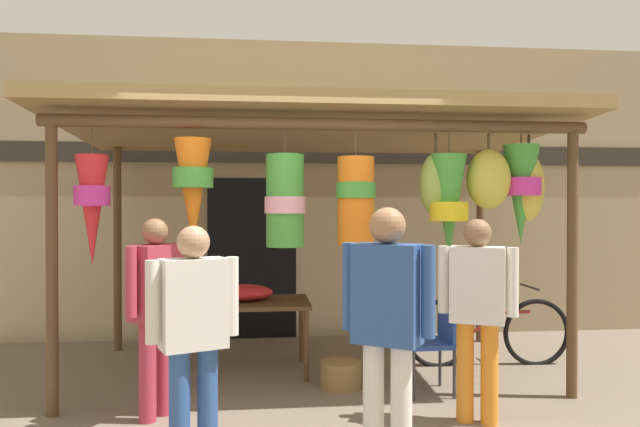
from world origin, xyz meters
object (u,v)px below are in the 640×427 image
at_px(wicker_basket_by_table, 341,374).
at_px(passerby_at_right, 156,300).
at_px(parked_bicycle, 487,332).
at_px(flower_heap_on_table, 243,292).
at_px(customer_foreground, 194,326).
at_px(shopper_by_bananas, 387,318).
at_px(vendor_in_orange, 477,303).
at_px(display_table, 241,308).
at_px(folding_chair, 436,336).

relative_size(wicker_basket_by_table, passerby_at_right, 0.24).
xyz_separation_m(parked_bicycle, passerby_at_right, (-3.15, -1.18, 0.57)).
distance_m(flower_heap_on_table, passerby_at_right, 1.35).
relative_size(customer_foreground, shopper_by_bananas, 0.93).
bearing_deg(vendor_in_orange, parked_bicycle, 65.47).
height_order(flower_heap_on_table, customer_foreground, customer_foreground).
relative_size(display_table, flower_heap_on_table, 2.22).
relative_size(folding_chair, customer_foreground, 0.55).
bearing_deg(passerby_at_right, customer_foreground, -66.56).
bearing_deg(parked_bicycle, flower_heap_on_table, -179.94).
height_order(display_table, parked_bicycle, parked_bicycle).
height_order(folding_chair, shopper_by_bananas, shopper_by_bananas).
relative_size(display_table, customer_foreground, 0.89).
bearing_deg(wicker_basket_by_table, shopper_by_bananas, -88.61).
distance_m(folding_chair, wicker_basket_by_table, 0.93).
bearing_deg(vendor_in_orange, flower_heap_on_table, 139.67).
distance_m(flower_heap_on_table, parked_bicycle, 2.55).
relative_size(flower_heap_on_table, parked_bicycle, 0.35).
bearing_deg(flower_heap_on_table, display_table, -155.20).
xyz_separation_m(folding_chair, passerby_at_right, (-2.35, -0.37, 0.41)).
height_order(folding_chair, vendor_in_orange, vendor_in_orange).
relative_size(display_table, wicker_basket_by_table, 3.63).
bearing_deg(wicker_basket_by_table, display_table, 148.56).
height_order(wicker_basket_by_table, shopper_by_bananas, shopper_by_bananas).
xyz_separation_m(wicker_basket_by_table, customer_foreground, (-1.15, -1.51, 0.77)).
bearing_deg(wicker_basket_by_table, flower_heap_on_table, 147.16).
bearing_deg(folding_chair, parked_bicycle, 45.41).
bearing_deg(parked_bicycle, customer_foreground, -142.95).
bearing_deg(vendor_in_orange, display_table, 140.35).
bearing_deg(flower_heap_on_table, wicker_basket_by_table, -32.84).
distance_m(flower_heap_on_table, customer_foreground, 2.10).
bearing_deg(customer_foreground, wicker_basket_by_table, 52.70).
height_order(vendor_in_orange, passerby_at_right, passerby_at_right).
bearing_deg(parked_bicycle, passerby_at_right, -159.41).
bearing_deg(passerby_at_right, flower_heap_on_table, 61.44).
distance_m(flower_heap_on_table, vendor_in_orange, 2.37).
bearing_deg(customer_foreground, shopper_by_bananas, -11.33).
xyz_separation_m(wicker_basket_by_table, vendor_in_orange, (0.91, -0.96, 0.79)).
bearing_deg(shopper_by_bananas, wicker_basket_by_table, 91.39).
relative_size(wicker_basket_by_table, shopper_by_bananas, 0.23).
height_order(wicker_basket_by_table, parked_bicycle, parked_bicycle).
distance_m(customer_foreground, shopper_by_bananas, 1.22).
xyz_separation_m(wicker_basket_by_table, passerby_at_right, (-1.54, -0.61, 0.80)).
distance_m(parked_bicycle, vendor_in_orange, 1.78).
bearing_deg(vendor_in_orange, wicker_basket_by_table, 133.65).
xyz_separation_m(wicker_basket_by_table, shopper_by_bananas, (0.04, -1.74, 0.85)).
relative_size(parked_bicycle, shopper_by_bananas, 1.07).
bearing_deg(wicker_basket_by_table, vendor_in_orange, -46.35).
height_order(display_table, vendor_in_orange, vendor_in_orange).
bearing_deg(customer_foreground, folding_chair, 32.98).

